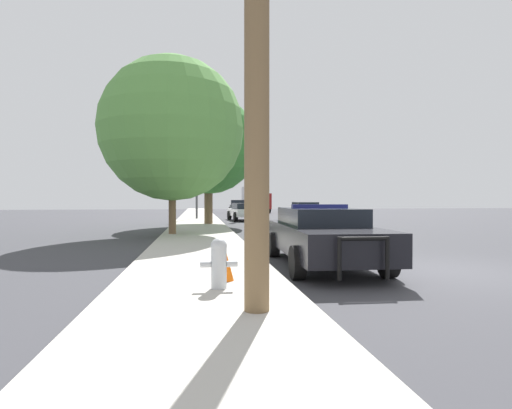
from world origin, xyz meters
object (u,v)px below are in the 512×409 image
at_px(fire_hydrant, 219,262).
at_px(traffic_light, 217,165).
at_px(traffic_cone, 225,264).
at_px(tree_sidewalk_mid, 208,145).
at_px(car_background_oncoming, 306,211).
at_px(police_car, 322,234).
at_px(car_background_distant, 238,206).
at_px(tree_sidewalk_near, 172,129).
at_px(car_background_midblock, 245,211).
at_px(box_truck, 255,198).

xyz_separation_m(fire_hydrant, traffic_light, (1.13, 23.42, 3.51)).
bearing_deg(traffic_cone, fire_hydrant, -103.62).
xyz_separation_m(fire_hydrant, tree_sidewalk_mid, (0.31, 16.97, 4.14)).
distance_m(traffic_light, car_background_oncoming, 7.34).
height_order(police_car, car_background_distant, car_background_distant).
bearing_deg(tree_sidewalk_mid, traffic_cone, -90.56).
distance_m(traffic_light, traffic_cone, 23.13).
bearing_deg(tree_sidewalk_near, car_background_distant, 78.59).
distance_m(fire_hydrant, car_background_midblock, 22.62).
relative_size(police_car, car_background_midblock, 1.16).
relative_size(fire_hydrant, car_background_midblock, 0.18).
xyz_separation_m(police_car, tree_sidewalk_near, (-3.88, 7.70, 3.68)).
distance_m(car_background_midblock, box_truck, 18.73).
height_order(police_car, traffic_light, traffic_light).
relative_size(car_background_oncoming, tree_sidewalk_mid, 0.60).
relative_size(car_background_oncoming, tree_sidewalk_near, 0.62).
xyz_separation_m(tree_sidewalk_mid, tree_sidewalk_near, (-1.65, -6.62, -0.29)).
bearing_deg(car_background_oncoming, police_car, 76.43).
bearing_deg(car_background_midblock, tree_sidewalk_mid, -121.74).
distance_m(car_background_oncoming, car_background_midblock, 4.46).
xyz_separation_m(fire_hydrant, car_background_oncoming, (7.49, 21.95, 0.15)).
height_order(police_car, traffic_cone, police_car).
bearing_deg(car_background_oncoming, traffic_light, -12.17).
bearing_deg(car_background_distant, traffic_light, -98.50).
bearing_deg(car_background_midblock, box_truck, 74.47).
relative_size(car_background_oncoming, car_background_distant, 1.08).
bearing_deg(car_background_oncoming, traffic_cone, 71.84).
relative_size(police_car, traffic_cone, 9.21).
relative_size(fire_hydrant, traffic_cone, 1.45).
relative_size(car_background_distant, tree_sidewalk_near, 0.58).
relative_size(car_background_midblock, tree_sidewalk_near, 0.61).
distance_m(traffic_light, car_background_midblock, 4.02).
bearing_deg(traffic_light, box_truck, 72.80).
relative_size(fire_hydrant, traffic_light, 0.14).
relative_size(police_car, fire_hydrant, 6.36).
height_order(police_car, tree_sidewalk_near, tree_sidewalk_near).
height_order(fire_hydrant, traffic_light, traffic_light).
height_order(police_car, box_truck, box_truck).
xyz_separation_m(traffic_light, car_background_distant, (2.92, 13.68, -3.29)).
xyz_separation_m(police_car, box_truck, (3.98, 38.15, 0.93)).
relative_size(car_background_oncoming, box_truck, 0.61).
xyz_separation_m(car_background_distant, tree_sidewalk_near, (-5.40, -26.75, 3.64)).
relative_size(traffic_light, car_background_distant, 1.34).
bearing_deg(car_background_oncoming, fire_hydrant, 71.99).
bearing_deg(police_car, car_background_midblock, -89.18).
xyz_separation_m(box_truck, tree_sidewalk_near, (-7.86, -30.45, 2.75)).
bearing_deg(traffic_light, tree_sidewalk_mid, -97.26).
xyz_separation_m(traffic_light, tree_sidewalk_near, (-2.48, -13.06, 0.35)).
bearing_deg(police_car, traffic_cone, 43.01).
relative_size(fire_hydrant, car_background_oncoming, 0.18).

